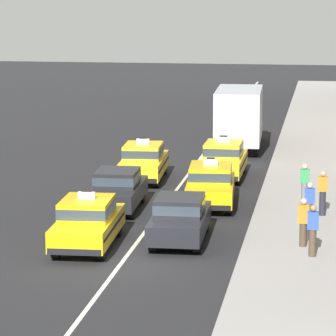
# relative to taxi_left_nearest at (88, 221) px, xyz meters

# --- Properties ---
(ground_plane) EXTENTS (160.00, 160.00, 0.00)m
(ground_plane) POSITION_rel_taxi_left_nearest_xyz_m (1.50, -1.57, -0.88)
(ground_plane) COLOR #232326
(lane_stripe_left_right) EXTENTS (0.14, 80.00, 0.01)m
(lane_stripe_left_right) POSITION_rel_taxi_left_nearest_xyz_m (1.50, 18.43, -0.87)
(lane_stripe_left_right) COLOR silver
(lane_stripe_left_right) RESTS_ON ground
(sidewalk_curb) EXTENTS (4.00, 90.00, 0.15)m
(sidewalk_curb) POSITION_rel_taxi_left_nearest_xyz_m (7.10, 13.43, -0.80)
(sidewalk_curb) COLOR #9E9993
(sidewalk_curb) RESTS_ON ground
(taxi_left_nearest) EXTENTS (2.00, 4.63, 1.96)m
(taxi_left_nearest) POSITION_rel_taxi_left_nearest_xyz_m (0.00, 0.00, 0.00)
(taxi_left_nearest) COLOR black
(taxi_left_nearest) RESTS_ON ground
(sedan_left_second) EXTENTS (1.92, 4.36, 1.58)m
(sedan_left_second) POSITION_rel_taxi_left_nearest_xyz_m (-0.18, 5.62, -0.03)
(sedan_left_second) COLOR black
(sedan_left_second) RESTS_ON ground
(taxi_left_third) EXTENTS (2.05, 4.65, 1.96)m
(taxi_left_third) POSITION_rel_taxi_left_nearest_xyz_m (-0.27, 11.59, 0.00)
(taxi_left_third) COLOR black
(taxi_left_third) RESTS_ON ground
(sedan_right_nearest) EXTENTS (1.89, 4.35, 1.58)m
(sedan_right_nearest) POSITION_rel_taxi_left_nearest_xyz_m (2.91, 1.19, -0.03)
(sedan_right_nearest) COLOR black
(sedan_right_nearest) RESTS_ON ground
(taxi_right_second) EXTENTS (2.13, 4.67, 1.96)m
(taxi_right_second) POSITION_rel_taxi_left_nearest_xyz_m (3.29, 6.89, 0.00)
(taxi_right_second) COLOR black
(taxi_right_second) RESTS_ON ground
(taxi_right_third) EXTENTS (1.84, 4.57, 1.96)m
(taxi_right_third) POSITION_rel_taxi_left_nearest_xyz_m (3.19, 12.69, 0.00)
(taxi_right_third) COLOR black
(taxi_right_third) RESTS_ON ground
(box_truck_right_fourth) EXTENTS (2.51, 7.04, 3.27)m
(box_truck_right_fourth) POSITION_rel_taxi_left_nearest_xyz_m (3.17, 20.89, 0.90)
(box_truck_right_fourth) COLOR black
(box_truck_right_fourth) RESTS_ON ground
(pedestrian_near_crosswalk) EXTENTS (0.36, 0.24, 1.68)m
(pedestrian_near_crosswalk) POSITION_rel_taxi_left_nearest_xyz_m (7.66, 5.30, 0.12)
(pedestrian_near_crosswalk) COLOR #23232D
(pedestrian_near_crosswalk) RESTS_ON sidewalk_curb
(pedestrian_mid_block) EXTENTS (0.36, 0.24, 1.59)m
(pedestrian_mid_block) POSITION_rel_taxi_left_nearest_xyz_m (6.94, 7.22, 0.07)
(pedestrian_mid_block) COLOR slate
(pedestrian_mid_block) RESTS_ON sidewalk_curb
(pedestrian_by_storefront) EXTENTS (0.36, 0.24, 1.62)m
(pedestrian_by_storefront) POSITION_rel_taxi_left_nearest_xyz_m (7.22, 3.32, 0.09)
(pedestrian_by_storefront) COLOR #473828
(pedestrian_by_storefront) RESTS_ON sidewalk_curb
(pedestrian_trailing) EXTENTS (0.36, 0.24, 1.65)m
(pedestrian_trailing) POSITION_rel_taxi_left_nearest_xyz_m (7.39, -0.50, 0.11)
(pedestrian_trailing) COLOR #473828
(pedestrian_trailing) RESTS_ON sidewalk_curb
(pedestrian_far_corner) EXTENTS (0.47, 0.24, 1.61)m
(pedestrian_far_corner) POSITION_rel_taxi_left_nearest_xyz_m (7.08, 0.67, 0.08)
(pedestrian_far_corner) COLOR #473828
(pedestrian_far_corner) RESTS_ON sidewalk_curb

